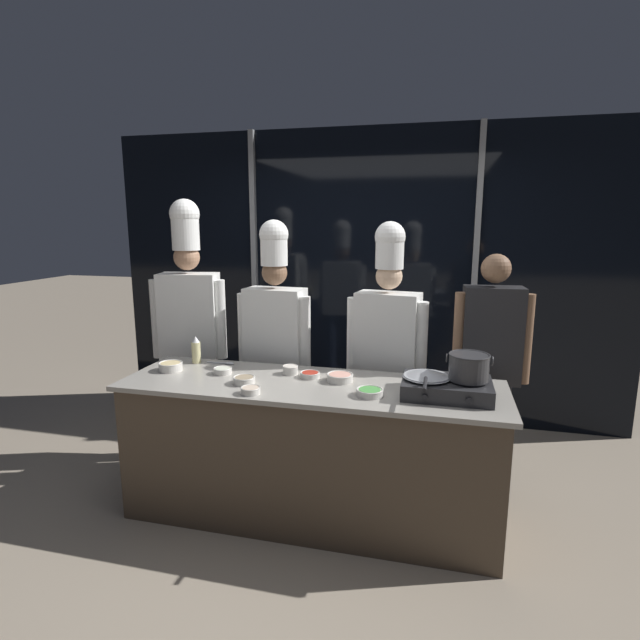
% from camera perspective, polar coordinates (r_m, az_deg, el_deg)
% --- Properties ---
extents(ground_plane, '(24.00, 24.00, 0.00)m').
position_cam_1_polar(ground_plane, '(3.48, -1.06, -21.25)').
color(ground_plane, gray).
extents(window_wall_back, '(4.86, 0.09, 2.70)m').
position_cam_1_polar(window_wall_back, '(4.72, 4.54, 4.91)').
color(window_wall_back, black).
rests_on(window_wall_back, ground_plane).
extents(demo_counter, '(2.36, 0.71, 0.89)m').
position_cam_1_polar(demo_counter, '(3.26, -1.09, -14.64)').
color(demo_counter, '#4C3D2D').
rests_on(demo_counter, ground_plane).
extents(portable_stove, '(0.50, 0.37, 0.10)m').
position_cam_1_polar(portable_stove, '(2.96, 14.26, -7.48)').
color(portable_stove, '#28282B').
rests_on(portable_stove, demo_counter).
extents(frying_pan, '(0.27, 0.47, 0.05)m').
position_cam_1_polar(frying_pan, '(2.93, 12.08, -5.98)').
color(frying_pan, '#ADAFB5').
rests_on(frying_pan, portable_stove).
extents(stock_pot, '(0.25, 0.23, 0.15)m').
position_cam_1_polar(stock_pot, '(2.92, 16.65, -5.10)').
color(stock_pot, '#333335').
rests_on(stock_pot, portable_stove).
extents(squeeze_bottle_oil, '(0.06, 0.06, 0.19)m').
position_cam_1_polar(squeeze_bottle_oil, '(3.61, -13.98, -3.38)').
color(squeeze_bottle_oil, beige).
rests_on(squeeze_bottle_oil, demo_counter).
extents(prep_bowl_mushrooms, '(0.14, 0.14, 0.05)m').
position_cam_1_polar(prep_bowl_mushrooms, '(3.11, -8.66, -6.75)').
color(prep_bowl_mushrooms, silver).
rests_on(prep_bowl_mushrooms, demo_counter).
extents(prep_bowl_ginger, '(0.16, 0.16, 0.06)m').
position_cam_1_polar(prep_bowl_ginger, '(3.48, -16.71, -5.05)').
color(prep_bowl_ginger, silver).
rests_on(prep_bowl_ginger, demo_counter).
extents(prep_bowl_bean_sprouts, '(0.12, 0.12, 0.04)m').
position_cam_1_polar(prep_bowl_bean_sprouts, '(3.34, -11.06, -5.66)').
color(prep_bowl_bean_sprouts, silver).
rests_on(prep_bowl_bean_sprouts, demo_counter).
extents(prep_bowl_chili_flakes, '(0.13, 0.13, 0.04)m').
position_cam_1_polar(prep_bowl_chili_flakes, '(3.20, -1.15, -6.23)').
color(prep_bowl_chili_flakes, silver).
rests_on(prep_bowl_chili_flakes, demo_counter).
extents(prep_bowl_shrimp, '(0.17, 0.17, 0.05)m').
position_cam_1_polar(prep_bowl_shrimp, '(3.13, 2.29, -6.52)').
color(prep_bowl_shrimp, silver).
rests_on(prep_bowl_shrimp, demo_counter).
extents(prep_bowl_scallions, '(0.16, 0.16, 0.04)m').
position_cam_1_polar(prep_bowl_scallions, '(2.89, 5.70, -8.17)').
color(prep_bowl_scallions, silver).
rests_on(prep_bowl_scallions, demo_counter).
extents(prep_bowl_chicken, '(0.11, 0.11, 0.04)m').
position_cam_1_polar(prep_bowl_chicken, '(2.94, -7.95, -7.92)').
color(prep_bowl_chicken, silver).
rests_on(prep_bowl_chicken, demo_counter).
extents(prep_bowl_onion, '(0.10, 0.10, 0.06)m').
position_cam_1_polar(prep_bowl_onion, '(3.27, -3.41, -5.64)').
color(prep_bowl_onion, silver).
rests_on(prep_bowl_onion, demo_counter).
extents(serving_spoon_slotted, '(0.20, 0.04, 0.02)m').
position_cam_1_polar(serving_spoon_slotted, '(3.55, -10.78, -4.87)').
color(serving_spoon_slotted, '#B2B5BA').
rests_on(serving_spoon_slotted, demo_counter).
extents(chef_head, '(0.57, 0.31, 2.03)m').
position_cam_1_polar(chef_head, '(3.97, -14.69, 0.76)').
color(chef_head, '#4C4C51').
rests_on(chef_head, ground_plane).
extents(chef_sous, '(0.56, 0.25, 1.88)m').
position_cam_1_polar(chef_sous, '(3.67, -5.13, -1.17)').
color(chef_sous, '#2D3856').
rests_on(chef_sous, ground_plane).
extents(chef_line, '(0.56, 0.29, 1.87)m').
position_cam_1_polar(chef_line, '(3.51, 7.70, -1.94)').
color(chef_line, '#4C4C51').
rests_on(chef_line, ground_plane).
extents(person_guest, '(0.50, 0.23, 1.66)m').
position_cam_1_polar(person_guest, '(3.52, 18.91, -3.35)').
color(person_guest, '#232326').
rests_on(person_guest, ground_plane).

